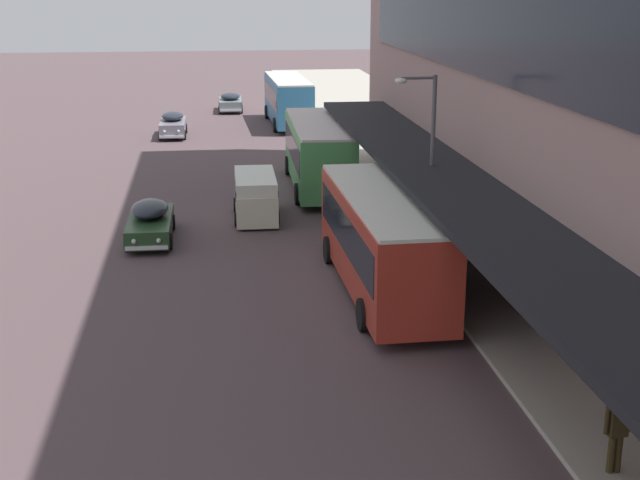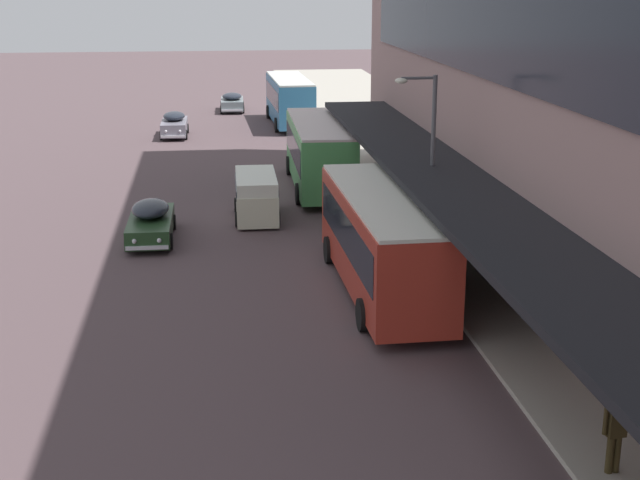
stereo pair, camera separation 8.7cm
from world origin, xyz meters
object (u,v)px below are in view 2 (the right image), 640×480
at_px(sedan_second_mid, 151,221).
at_px(transit_bus_kerbside_far, 290,98).
at_px(transit_bus_kerbside_rear, 382,237).
at_px(vw_van, 256,193).
at_px(sedan_oncoming_rear, 232,102).
at_px(pedestrian_at_kerb, 616,428).
at_px(sedan_lead_near, 174,124).
at_px(street_lamp, 428,156).
at_px(transit_bus_kerbside_front, 319,151).

bearing_deg(sedan_second_mid, transit_bus_kerbside_far, 73.75).
relative_size(transit_bus_kerbside_rear, vw_van, 2.26).
relative_size(sedan_oncoming_rear, sedan_second_mid, 0.89).
bearing_deg(sedan_oncoming_rear, vw_van, -89.86).
relative_size(sedan_oncoming_rear, vw_van, 0.94).
relative_size(sedan_second_mid, pedestrian_at_kerb, 2.60).
xyz_separation_m(transit_bus_kerbside_rear, pedestrian_at_kerb, (2.64, -11.97, -0.75)).
height_order(transit_bus_kerbside_far, sedan_lead_near, transit_bus_kerbside_far).
distance_m(transit_bus_kerbside_rear, sedan_lead_near, 32.76).
xyz_separation_m(sedan_oncoming_rear, vw_van, (0.08, -32.67, 0.36)).
height_order(transit_bus_kerbside_far, sedan_oncoming_rear, transit_bus_kerbside_far).
xyz_separation_m(transit_bus_kerbside_far, sedan_lead_near, (-8.03, -3.75, -1.13)).
bearing_deg(street_lamp, vw_van, 126.46).
bearing_deg(sedan_lead_near, sedan_oncoming_rear, 69.52).
relative_size(sedan_oncoming_rear, pedestrian_at_kerb, 2.31).
bearing_deg(vw_van, sedan_oncoming_rear, 90.14).
bearing_deg(transit_bus_kerbside_front, vw_van, -123.24).
bearing_deg(transit_bus_kerbside_front, sedan_second_mid, -134.12).
bearing_deg(sedan_oncoming_rear, sedan_lead_near, -110.48).
xyz_separation_m(transit_bus_kerbside_rear, sedan_lead_near, (-7.84, 31.79, -1.13)).
xyz_separation_m(transit_bus_kerbside_far, sedan_second_mid, (-8.20, -28.14, -1.16)).
distance_m(sedan_oncoming_rear, sedan_second_mid, 35.77).
xyz_separation_m(vw_van, street_lamp, (5.69, -7.70, 3.02)).
height_order(sedan_second_mid, street_lamp, street_lamp).
relative_size(sedan_oncoming_rear, street_lamp, 0.63).
xyz_separation_m(sedan_second_mid, street_lamp, (10.09, -4.87, 3.35)).
height_order(sedan_lead_near, pedestrian_at_kerb, pedestrian_at_kerb).
bearing_deg(transit_bus_kerbside_rear, transit_bus_kerbside_front, 90.64).
relative_size(transit_bus_kerbside_front, pedestrian_at_kerb, 5.46).
height_order(transit_bus_kerbside_front, transit_bus_kerbside_rear, transit_bus_kerbside_rear).
bearing_deg(transit_bus_kerbside_front, sedan_oncoming_rear, 97.32).
height_order(sedan_second_mid, pedestrian_at_kerb, pedestrian_at_kerb).
relative_size(pedestrian_at_kerb, street_lamp, 0.27).
relative_size(transit_bus_kerbside_rear, sedan_second_mid, 2.14).
bearing_deg(street_lamp, transit_bus_kerbside_far, 93.27).
height_order(transit_bus_kerbside_front, vw_van, transit_bus_kerbside_front).
relative_size(transit_bus_kerbside_front, transit_bus_kerbside_far, 1.05).
xyz_separation_m(transit_bus_kerbside_front, street_lamp, (2.25, -12.95, 2.19)).
height_order(transit_bus_kerbside_rear, transit_bus_kerbside_far, transit_bus_kerbside_rear).
bearing_deg(sedan_second_mid, street_lamp, -25.75).
height_order(transit_bus_kerbside_rear, pedestrian_at_kerb, transit_bus_kerbside_rear).
bearing_deg(transit_bus_kerbside_far, sedan_second_mid, -106.25).
xyz_separation_m(vw_van, pedestrian_at_kerb, (6.25, -22.20, 0.08)).
relative_size(sedan_lead_near, pedestrian_at_kerb, 2.38).
distance_m(transit_bus_kerbside_far, pedestrian_at_kerb, 47.57).
bearing_deg(sedan_oncoming_rear, transit_bus_kerbside_front, -82.68).
distance_m(transit_bus_kerbside_rear, transit_bus_kerbside_far, 35.53).
bearing_deg(street_lamp, transit_bus_kerbside_rear, -129.47).
relative_size(transit_bus_kerbside_far, sedan_oncoming_rear, 2.25).
xyz_separation_m(sedan_lead_near, sedan_second_mid, (-0.17, -24.40, -0.03)).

